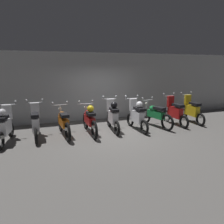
# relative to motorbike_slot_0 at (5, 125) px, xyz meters

# --- Properties ---
(ground_plane) EXTENTS (80.00, 80.00, 0.00)m
(ground_plane) POSITION_rel_motorbike_slot_0_xyz_m (3.64, -0.24, -0.57)
(ground_plane) COLOR #565451
(back_wall) EXTENTS (16.00, 0.30, 3.00)m
(back_wall) POSITION_rel_motorbike_slot_0_xyz_m (3.64, 2.14, 0.93)
(back_wall) COLOR #9EA0A3
(back_wall) RESTS_ON ground
(motorbike_slot_0) EXTENTS (0.59, 1.68, 1.29)m
(motorbike_slot_0) POSITION_rel_motorbike_slot_0_xyz_m (0.00, 0.00, 0.00)
(motorbike_slot_0) COLOR black
(motorbike_slot_0) RESTS_ON ground
(motorbike_slot_1) EXTENTS (0.59, 1.68, 1.29)m
(motorbike_slot_1) POSITION_rel_motorbike_slot_0_xyz_m (0.91, 0.13, -0.04)
(motorbike_slot_1) COLOR black
(motorbike_slot_1) RESTS_ON ground
(motorbike_slot_2) EXTENTS (0.59, 1.95, 1.15)m
(motorbike_slot_2) POSITION_rel_motorbike_slot_0_xyz_m (1.82, 0.08, -0.08)
(motorbike_slot_2) COLOR black
(motorbike_slot_2) RESTS_ON ground
(motorbike_slot_3) EXTENTS (0.59, 1.95, 1.15)m
(motorbike_slot_3) POSITION_rel_motorbike_slot_0_xyz_m (2.73, 0.00, -0.04)
(motorbike_slot_3) COLOR black
(motorbike_slot_3) RESTS_ON ground
(motorbike_slot_4) EXTENTS (0.59, 1.68, 1.29)m
(motorbike_slot_4) POSITION_rel_motorbike_slot_0_xyz_m (3.64, 0.07, 0.00)
(motorbike_slot_4) COLOR black
(motorbike_slot_4) RESTS_ON ground
(motorbike_slot_5) EXTENTS (0.59, 1.68, 1.29)m
(motorbike_slot_5) POSITION_rel_motorbike_slot_0_xyz_m (4.55, -0.12, 0.00)
(motorbike_slot_5) COLOR black
(motorbike_slot_5) RESTS_ON ground
(motorbike_slot_6) EXTENTS (0.63, 1.93, 1.15)m
(motorbike_slot_6) POSITION_rel_motorbike_slot_0_xyz_m (5.45, 0.04, -0.08)
(motorbike_slot_6) COLOR black
(motorbike_slot_6) RESTS_ON ground
(motorbike_slot_7) EXTENTS (0.59, 1.68, 1.29)m
(motorbike_slot_7) POSITION_rel_motorbike_slot_0_xyz_m (6.37, 0.04, -0.04)
(motorbike_slot_7) COLOR black
(motorbike_slot_7) RESTS_ON ground
(motorbike_slot_8) EXTENTS (0.59, 1.68, 1.29)m
(motorbike_slot_8) POSITION_rel_motorbike_slot_0_xyz_m (7.28, 0.11, -0.04)
(motorbike_slot_8) COLOR black
(motorbike_slot_8) RESTS_ON ground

